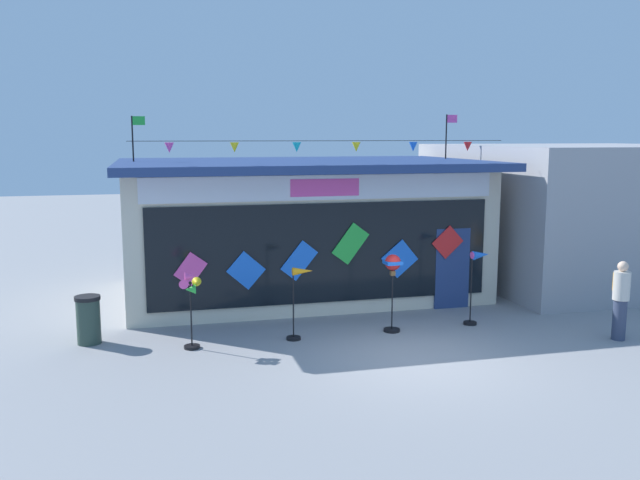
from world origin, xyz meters
The scene contains 9 objects.
ground_plane centered at (0.00, 0.00, 0.00)m, with size 80.00×80.00×0.00m, color gray.
kite_shop_building centered at (-0.95, 6.11, 1.82)m, with size 9.48×6.27×4.85m.
wind_spinner_far_left centered at (-4.16, 1.67, 1.11)m, with size 0.45×0.32×1.59m.
wind_spinner_left centered at (-1.92, 1.77, 1.02)m, with size 0.57×0.30×1.55m.
wind_spinner_center_left centered at (0.16, 1.82, 1.33)m, with size 0.36×0.36×1.72m.
wind_spinner_center_right centered at (2.24, 1.91, 1.21)m, with size 0.60×0.30×1.70m.
person_near_camera centered at (4.60, 0.10, 0.89)m, with size 0.42×0.48×1.68m.
trash_bin centered at (-6.20, 2.55, 0.51)m, with size 0.52×0.52×1.00m.
neighbour_building centered at (7.95, 6.11, 1.99)m, with size 7.69×7.78×3.98m, color #99999E.
Camera 1 is at (-4.88, -11.61, 4.25)m, focal length 37.70 mm.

